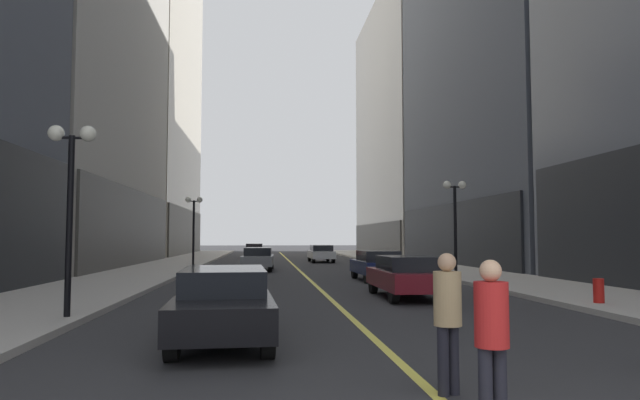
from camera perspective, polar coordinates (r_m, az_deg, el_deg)
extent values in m
plane|color=#2D2D30|center=(38.46, -2.59, -6.61)|extent=(200.00, 200.00, 0.00)
cube|color=#ADA8A0|center=(38.90, -14.89, -6.35)|extent=(4.50, 78.00, 0.15)
cube|color=#ADA8A0|center=(39.77, 9.45, -6.36)|extent=(4.50, 78.00, 0.15)
cube|color=#E5D64C|center=(38.46, -2.59, -6.61)|extent=(0.16, 70.00, 0.01)
cube|color=#3A3935|center=(38.81, -18.38, -2.71)|extent=(0.50, 22.80, 5.00)
cube|color=#B7AD99|center=(68.45, -18.77, 14.28)|extent=(13.48, 26.00, 45.80)
cube|color=#403C35|center=(63.93, -13.35, -3.15)|extent=(0.50, 24.70, 5.00)
cube|color=#4C515B|center=(45.43, 21.34, 16.55)|extent=(14.21, 24.00, 34.98)
cube|color=black|center=(39.93, 12.87, -3.40)|extent=(0.50, 22.80, 4.20)
cube|color=#A8A399|center=(67.08, 10.12, 7.13)|extent=(10.94, 26.00, 29.06)
cube|color=#3A3935|center=(64.62, 5.66, -3.91)|extent=(0.50, 24.70, 3.49)
cube|color=black|center=(10.80, -9.66, -10.67)|extent=(1.91, 4.81, 0.55)
cube|color=black|center=(10.99, -9.60, -8.06)|extent=(1.61, 2.72, 0.50)
cylinder|color=black|center=(9.20, -5.26, -13.65)|extent=(0.25, 0.65, 0.64)
cylinder|color=black|center=(9.24, -14.62, -13.50)|extent=(0.25, 0.65, 0.64)
cylinder|color=black|center=(12.48, -6.05, -11.03)|extent=(0.25, 0.65, 0.64)
cylinder|color=black|center=(12.51, -12.89, -10.94)|extent=(0.25, 0.65, 0.64)
cube|color=maroon|center=(18.29, 8.61, -7.83)|extent=(1.74, 4.39, 0.55)
cube|color=black|center=(18.05, 8.77, -6.38)|extent=(1.53, 2.46, 0.50)
cylinder|color=black|center=(19.64, 5.36, -8.38)|extent=(0.22, 0.64, 0.64)
cylinder|color=black|center=(19.98, 9.63, -8.27)|extent=(0.22, 0.64, 0.64)
cylinder|color=black|center=(16.65, 7.40, -9.20)|extent=(0.22, 0.64, 0.64)
cylinder|color=black|center=(17.04, 12.38, -9.02)|extent=(0.22, 0.64, 0.64)
cube|color=#141E4C|center=(25.41, 5.74, -6.71)|extent=(1.82, 4.17, 0.55)
cube|color=black|center=(25.18, 5.84, -5.65)|extent=(1.57, 2.35, 0.50)
cylinder|color=black|center=(26.69, 3.48, -7.17)|extent=(0.23, 0.64, 0.64)
cylinder|color=black|center=(27.00, 6.61, -7.11)|extent=(0.23, 0.64, 0.64)
cylinder|color=black|center=(23.85, 4.76, -7.57)|extent=(0.23, 0.64, 0.64)
cylinder|color=black|center=(24.20, 8.24, -7.49)|extent=(0.23, 0.64, 0.64)
cube|color=slate|center=(33.02, -6.23, -6.03)|extent=(1.90, 4.53, 0.55)
cube|color=black|center=(33.23, -6.21, -5.19)|extent=(1.62, 2.56, 0.50)
cylinder|color=black|center=(31.45, -5.02, -6.65)|extent=(0.25, 0.65, 0.64)
cylinder|color=black|center=(31.52, -7.73, -6.62)|extent=(0.25, 0.65, 0.64)
cylinder|color=black|center=(34.57, -4.87, -6.39)|extent=(0.25, 0.65, 0.64)
cylinder|color=black|center=(34.64, -7.34, -6.37)|extent=(0.25, 0.65, 0.64)
cube|color=silver|center=(44.16, 0.09, -5.48)|extent=(1.79, 4.82, 0.55)
cube|color=black|center=(43.91, 0.13, -4.87)|extent=(1.56, 2.71, 0.50)
cylinder|color=black|center=(45.76, -1.08, -5.76)|extent=(0.23, 0.64, 0.64)
cylinder|color=black|center=(45.92, 0.78, -5.76)|extent=(0.23, 0.64, 0.64)
cylinder|color=black|center=(42.42, -0.65, -5.92)|extent=(0.23, 0.64, 0.64)
cylinder|color=black|center=(42.59, 1.35, -5.91)|extent=(0.23, 0.64, 0.64)
cube|color=#B21919|center=(54.06, -6.61, -5.14)|extent=(1.77, 4.20, 0.55)
cube|color=black|center=(54.26, -6.60, -4.64)|extent=(1.54, 2.36, 0.50)
cylinder|color=black|center=(52.59, -5.85, -5.49)|extent=(0.23, 0.64, 0.64)
cylinder|color=black|center=(52.64, -7.46, -5.47)|extent=(0.23, 0.64, 0.64)
cylinder|color=black|center=(55.51, -5.80, -5.40)|extent=(0.23, 0.64, 0.64)
cylinder|color=black|center=(55.56, -7.33, -5.38)|extent=(0.23, 0.64, 0.64)
cylinder|color=black|center=(6.11, 16.28, -17.78)|extent=(0.14, 0.14, 0.81)
cylinder|color=black|center=(6.19, 17.61, -17.56)|extent=(0.14, 0.14, 0.81)
cylinder|color=#B21E1E|center=(6.01, 16.81, -10.92)|extent=(0.39, 0.39, 0.64)
sphere|color=tan|center=(5.98, 16.73, -6.80)|extent=(0.22, 0.22, 0.22)
cylinder|color=black|center=(7.25, 12.26, -15.51)|extent=(0.14, 0.14, 0.83)
cylinder|color=black|center=(7.36, 13.23, -15.33)|extent=(0.14, 0.14, 0.83)
cylinder|color=tan|center=(7.19, 12.66, -9.62)|extent=(0.45, 0.45, 0.66)
sphere|color=tan|center=(7.16, 12.61, -6.11)|extent=(0.22, 0.22, 0.22)
cylinder|color=black|center=(13.89, -23.85, -2.64)|extent=(0.14, 0.14, 4.20)
cylinder|color=black|center=(14.06, -23.62, 5.74)|extent=(0.80, 0.06, 0.06)
sphere|color=white|center=(14.19, -24.96, 6.10)|extent=(0.36, 0.36, 0.36)
sphere|color=white|center=(13.98, -22.24, 6.18)|extent=(0.36, 0.36, 0.36)
cylinder|color=black|center=(36.06, -12.58, -3.38)|extent=(0.14, 0.14, 4.20)
cylinder|color=black|center=(36.13, -12.53, -0.12)|extent=(0.80, 0.06, 0.06)
sphere|color=white|center=(36.18, -13.08, 0.04)|extent=(0.36, 0.36, 0.36)
sphere|color=white|center=(36.10, -11.98, 0.03)|extent=(0.36, 0.36, 0.36)
cylinder|color=black|center=(25.94, 13.43, -3.24)|extent=(0.14, 0.14, 4.20)
cylinder|color=black|center=(26.03, 13.36, 1.28)|extent=(0.80, 0.06, 0.06)
sphere|color=white|center=(25.93, 12.62, 1.51)|extent=(0.36, 0.36, 0.36)
sphere|color=white|center=(26.16, 14.08, 1.48)|extent=(0.36, 0.36, 0.36)
cylinder|color=red|center=(17.17, 26.18, -8.41)|extent=(0.28, 0.28, 0.80)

